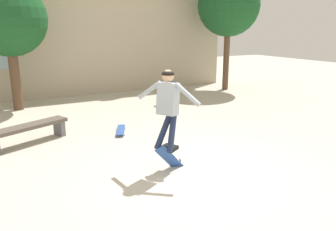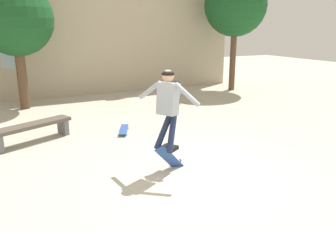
{
  "view_description": "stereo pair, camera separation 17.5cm",
  "coord_description": "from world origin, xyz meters",
  "px_view_note": "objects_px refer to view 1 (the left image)",
  "views": [
    {
      "loc": [
        -2.99,
        -4.58,
        2.55
      ],
      "look_at": [
        -0.37,
        0.34,
        1.05
      ],
      "focal_mm": 35.0,
      "sensor_mm": 36.0,
      "label": 1
    },
    {
      "loc": [
        -2.83,
        -4.65,
        2.55
      ],
      "look_at": [
        -0.37,
        0.34,
        1.05
      ],
      "focal_mm": 35.0,
      "sensor_mm": 36.0,
      "label": 2
    }
  ],
  "objects_px": {
    "skater": "(168,103)",
    "trash_bin": "(169,92)",
    "park_bench": "(28,130)",
    "tree_left": "(8,19)",
    "tree_right": "(229,6)",
    "skateboard_resting": "(121,130)",
    "skateboard_flipping": "(170,158)"
  },
  "relations": [
    {
      "from": "skater",
      "to": "trash_bin",
      "type": "bearing_deg",
      "value": 30.57
    },
    {
      "from": "park_bench",
      "to": "trash_bin",
      "type": "xyz_separation_m",
      "value": [
        4.67,
        2.05,
        0.08
      ]
    },
    {
      "from": "park_bench",
      "to": "tree_left",
      "type": "bearing_deg",
      "value": 65.19
    },
    {
      "from": "tree_right",
      "to": "skateboard_resting",
      "type": "xyz_separation_m",
      "value": [
        -6.02,
        -3.57,
        -3.34
      ]
    },
    {
      "from": "skateboard_flipping",
      "to": "tree_right",
      "type": "bearing_deg",
      "value": 28.89
    },
    {
      "from": "skateboard_flipping",
      "to": "skateboard_resting",
      "type": "xyz_separation_m",
      "value": [
        -0.03,
        2.54,
        -0.15
      ]
    },
    {
      "from": "skater",
      "to": "park_bench",
      "type": "bearing_deg",
      "value": 96.16
    },
    {
      "from": "trash_bin",
      "to": "skateboard_flipping",
      "type": "relative_size",
      "value": 1.18
    },
    {
      "from": "park_bench",
      "to": "skateboard_resting",
      "type": "bearing_deg",
      "value": -28.97
    },
    {
      "from": "skater",
      "to": "skateboard_flipping",
      "type": "height_order",
      "value": "skater"
    },
    {
      "from": "trash_bin",
      "to": "skateboard_resting",
      "type": "distance_m",
      "value": 3.42
    },
    {
      "from": "tree_right",
      "to": "trash_bin",
      "type": "height_order",
      "value": "tree_right"
    },
    {
      "from": "trash_bin",
      "to": "skater",
      "type": "bearing_deg",
      "value": -118.28
    },
    {
      "from": "park_bench",
      "to": "skater",
      "type": "bearing_deg",
      "value": -76.78
    },
    {
      "from": "skateboard_flipping",
      "to": "skateboard_resting",
      "type": "relative_size",
      "value": 0.78
    },
    {
      "from": "tree_left",
      "to": "skater",
      "type": "bearing_deg",
      "value": -72.25
    },
    {
      "from": "skater",
      "to": "skateboard_flipping",
      "type": "bearing_deg",
      "value": -3.51
    },
    {
      "from": "trash_bin",
      "to": "skateboard_resting",
      "type": "bearing_deg",
      "value": -138.93
    },
    {
      "from": "park_bench",
      "to": "skater",
      "type": "distance_m",
      "value": 3.58
    },
    {
      "from": "tree_left",
      "to": "park_bench",
      "type": "relative_size",
      "value": 2.19
    },
    {
      "from": "skater",
      "to": "skateboard_resting",
      "type": "height_order",
      "value": "skater"
    },
    {
      "from": "tree_right",
      "to": "skateboard_flipping",
      "type": "height_order",
      "value": "tree_right"
    },
    {
      "from": "tree_left",
      "to": "skater",
      "type": "distance_m",
      "value": 6.89
    },
    {
      "from": "tree_right",
      "to": "trash_bin",
      "type": "relative_size",
      "value": 6.02
    },
    {
      "from": "tree_left",
      "to": "park_bench",
      "type": "distance_m",
      "value": 4.41
    },
    {
      "from": "tree_right",
      "to": "trash_bin",
      "type": "distance_m",
      "value": 4.77
    },
    {
      "from": "skateboard_resting",
      "to": "park_bench",
      "type": "bearing_deg",
      "value": 108.17
    },
    {
      "from": "park_bench",
      "to": "skateboard_flipping",
      "type": "bearing_deg",
      "value": -75.89
    },
    {
      "from": "trash_bin",
      "to": "skateboard_flipping",
      "type": "distance_m",
      "value": 5.41
    },
    {
      "from": "skateboard_flipping",
      "to": "skater",
      "type": "bearing_deg",
      "value": -169.06
    },
    {
      "from": "tree_right",
      "to": "skateboard_flipping",
      "type": "relative_size",
      "value": 7.09
    },
    {
      "from": "tree_right",
      "to": "tree_left",
      "type": "relative_size",
      "value": 1.18
    }
  ]
}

